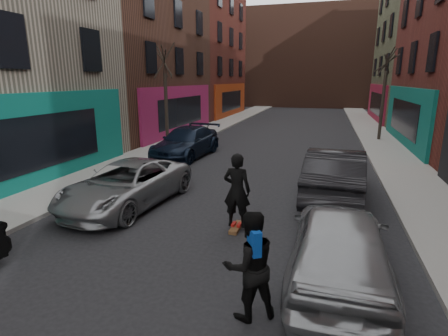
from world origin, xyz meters
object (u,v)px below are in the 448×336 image
Objects in this scene: parked_right_end at (335,173)px; parked_right_far at (339,244)px; parked_left_far at (127,184)px; skateboard at (237,227)px; tree_left_far at (166,90)px; parked_left_end at (186,142)px; skateboarder at (237,190)px; pedestrian at (250,265)px; tree_right_far at (384,86)px.

parked_right_far is at bearing 93.47° from parked_right_end.
parked_left_far is 6.32× the size of skateboard.
tree_left_far reaches higher than parked_left_end.
skateboarder is (-2.56, -3.51, 0.25)m from parked_right_end.
pedestrian is at bearing -70.84° from skateboard.
pedestrian reaches higher than parked_right_far.
pedestrian is at bearing -59.77° from parked_left_end.
parked_left_far is 3.95m from skateboarder.
tree_right_far is at bearing -98.81° from parked_right_far.
parked_right_end is 2.58× the size of skateboarder.
tree_right_far is 3.56× the size of pedestrian.
parked_right_far is (-3.00, -18.06, -2.73)m from tree_right_far.
tree_left_far is at bearing -54.71° from skateboarder.
tree_right_far is at bearing 72.59° from skateboard.
parked_left_far is at bearing -10.99° from skateboarder.
tree_right_far is (12.40, 6.00, 0.15)m from tree_left_far.
tree_left_far is 15.51m from parked_right_far.
pedestrian reaches higher than parked_right_end.
parked_left_end is 9.54m from skateboard.
pedestrian reaches higher than parked_left_end.
parked_right_far is 5.86× the size of skateboard.
tree_right_far is 17.32m from skateboarder.
pedestrian is (-4.47, -19.63, -2.57)m from tree_right_far.
parked_left_far is 6.94m from parked_right_far.
skateboard is at bearing -56.32° from parked_left_end.
parked_right_far is 2.16m from pedestrian.
parked_right_far is (7.36, -10.04, 0.03)m from parked_left_end.
tree_right_far is at bearing 25.82° from tree_left_far.
pedestrian is (-1.47, -6.92, 0.10)m from parked_right_end.
tree_right_far is 18.24m from parked_left_far.
parked_right_end is at bearing -89.37° from parked_right_far.
parked_left_end is at bearing -142.27° from tree_right_far.
pedestrian is (7.93, -13.63, -2.42)m from tree_left_far.
parked_left_end reaches higher than parked_left_far.
pedestrian is at bearing 81.44° from parked_right_end.
tree_right_far is 18.51m from parked_right_far.
parked_left_far is 6.93m from parked_right_end.
parked_left_far is at bearing -74.15° from pedestrian.
parked_right_end is at bearing -29.17° from parked_left_end.
pedestrian is at bearing -35.11° from parked_left_far.
parked_right_far is 3.16m from skateboarder.
parked_left_end is 12.45m from parked_right_far.
tree_left_far is 1.25× the size of parked_right_end.
parked_left_far is at bearing -22.14° from parked_right_far.
tree_left_far is 3.22× the size of skateboarder.
parked_left_far is (3.00, -9.37, -2.68)m from tree_left_far.
parked_left_far is at bearing -121.45° from tree_right_far.
skateboarder reaches higher than parked_right_far.
parked_right_end is at bearing 28.33° from parked_left_far.
skateboard is (6.84, -10.22, -3.33)m from tree_left_far.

